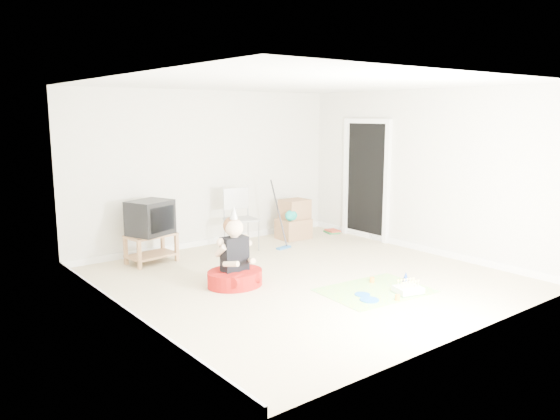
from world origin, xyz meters
TOP-DOWN VIEW (x-y plane):
  - ground at (0.00, 0.00)m, footprint 5.00×5.00m
  - doorway_recess at (2.48, 1.20)m, footprint 0.02×0.90m
  - tv_stand at (-1.30, 2.00)m, footprint 0.75×0.53m
  - crt_tv at (-1.30, 2.00)m, footprint 0.73×0.67m
  - folding_chair at (0.21, 1.83)m, footprint 0.54×0.52m
  - cardboard_boxes at (1.42, 1.95)m, footprint 0.57×0.44m
  - floor_mop at (0.81, 1.47)m, footprint 0.29×0.37m
  - book_pile at (2.28, 1.85)m, footprint 0.29×0.33m
  - seated_woman at (-0.93, 0.30)m, footprint 0.76×0.76m
  - party_mat at (0.36, -0.98)m, footprint 1.42×1.08m
  - birthday_cake at (0.60, -1.30)m, footprint 0.38×0.34m
  - blue_plate_near at (0.10, -1.00)m, footprint 0.21×0.21m
  - blue_plate_far at (0.02, -1.19)m, footprint 0.31×0.31m
  - orange_cup_near at (0.58, -0.72)m, footprint 0.07×0.07m
  - orange_cup_far at (0.29, -1.40)m, footprint 0.07×0.07m
  - blue_party_hat at (0.95, -0.98)m, footprint 0.11×0.11m

SIDE VIEW (x-z plane):
  - ground at x=0.00m, z-range 0.00..0.00m
  - party_mat at x=0.36m, z-range 0.00..0.01m
  - blue_plate_near at x=0.10m, z-range 0.01..0.02m
  - blue_plate_far at x=0.02m, z-range 0.01..0.02m
  - book_pile at x=2.28m, z-range 0.00..0.06m
  - orange_cup_far at x=0.29m, z-range 0.01..0.07m
  - orange_cup_near at x=0.58m, z-range 0.01..0.08m
  - birthday_cake at x=0.60m, z-range -0.03..0.12m
  - blue_party_hat at x=0.95m, z-range 0.01..0.14m
  - seated_woman at x=-0.93m, z-range -0.30..0.77m
  - tv_stand at x=-1.30m, z-range 0.04..0.48m
  - floor_mop at x=0.81m, z-range -0.30..0.82m
  - cardboard_boxes at x=1.42m, z-range -0.01..0.69m
  - folding_chair at x=0.21m, z-range -0.01..1.03m
  - crt_tv at x=-1.30m, z-range 0.44..0.95m
  - doorway_recess at x=2.48m, z-range 0.00..2.05m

